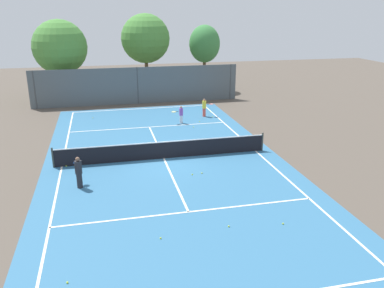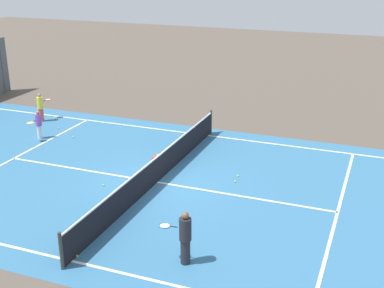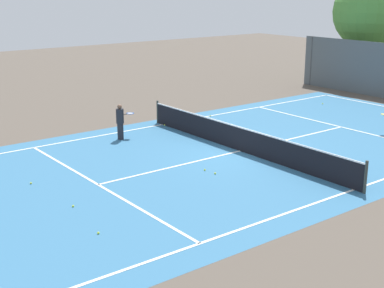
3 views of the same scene
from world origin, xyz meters
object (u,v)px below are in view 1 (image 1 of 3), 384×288
at_px(tennis_ball_4, 93,118).
at_px(tennis_ball_12, 202,173).
at_px(tennis_ball_13, 210,112).
at_px(player_2, 181,114).
at_px(player_0, 204,107).
at_px(tennis_ball_5, 192,174).
at_px(tennis_ball_2, 143,150).
at_px(tennis_ball_10, 200,122).
at_px(tennis_ball_7, 283,224).
at_px(tennis_ball_9, 194,127).
at_px(tennis_ball_6, 67,148).
at_px(tennis_ball_1, 229,226).
at_px(tennis_ball_11, 161,238).
at_px(tennis_ball_8, 212,117).
at_px(ball_crate, 187,150).
at_px(tennis_ball_0, 66,166).
at_px(tennis_ball_3, 67,282).
at_px(player_1, 79,172).

bearing_deg(tennis_ball_4, tennis_ball_12, -66.17).
bearing_deg(tennis_ball_13, player_2, -138.78).
distance_m(player_0, tennis_ball_5, 11.63).
bearing_deg(tennis_ball_2, tennis_ball_10, 47.64).
xyz_separation_m(player_0, tennis_ball_7, (-1.19, -16.61, -0.70)).
height_order(tennis_ball_4, tennis_ball_9, same).
bearing_deg(tennis_ball_6, tennis_ball_10, 23.56).
bearing_deg(tennis_ball_4, tennis_ball_10, -20.29).
relative_size(tennis_ball_1, tennis_ball_5, 1.00).
xyz_separation_m(tennis_ball_11, tennis_ball_13, (6.83, 17.69, 0.00)).
height_order(tennis_ball_8, tennis_ball_9, same).
height_order(tennis_ball_6, tennis_ball_10, same).
relative_size(tennis_ball_2, tennis_ball_8, 1.00).
distance_m(player_0, ball_crate, 8.35).
bearing_deg(tennis_ball_0, player_0, 40.60).
distance_m(player_2, tennis_ball_11, 15.56).
bearing_deg(tennis_ball_5, tennis_ball_9, 76.31).
bearing_deg(tennis_ball_10, tennis_ball_11, -109.24).
bearing_deg(tennis_ball_8, tennis_ball_3, -118.38).
height_order(tennis_ball_5, tennis_ball_12, same).
relative_size(player_2, tennis_ball_0, 19.50).
bearing_deg(tennis_ball_11, tennis_ball_3, -150.06).
xyz_separation_m(tennis_ball_8, tennis_ball_13, (0.26, 1.48, 0.00)).
height_order(player_1, tennis_ball_1, player_1).
distance_m(tennis_ball_3, tennis_ball_11, 3.66).
xyz_separation_m(player_0, player_1, (-9.04, -11.30, 0.07)).
relative_size(player_0, tennis_ball_9, 21.31).
relative_size(ball_crate, tennis_ball_3, 6.45).
relative_size(tennis_ball_0, tennis_ball_10, 1.00).
bearing_deg(tennis_ball_4, tennis_ball_1, -73.69).
height_order(ball_crate, tennis_ball_13, ball_crate).
xyz_separation_m(tennis_ball_6, tennis_ball_9, (8.47, 2.70, 0.00)).
relative_size(tennis_ball_1, tennis_ball_12, 1.00).
bearing_deg(tennis_ball_6, tennis_ball_2, -15.47).
bearing_deg(tennis_ball_12, player_2, 84.93).
bearing_deg(tennis_ball_8, tennis_ball_11, -112.07).
relative_size(tennis_ball_1, tennis_ball_2, 1.00).
xyz_separation_m(tennis_ball_0, tennis_ball_2, (4.30, 1.69, 0.00)).
xyz_separation_m(player_1, tennis_ball_8, (9.59, 10.95, -0.76)).
height_order(player_0, tennis_ball_11, player_0).
relative_size(player_1, tennis_ball_2, 23.32).
height_order(tennis_ball_2, tennis_ball_6, same).
bearing_deg(tennis_ball_1, player_1, 138.74).
height_order(player_2, tennis_ball_8, player_2).
xyz_separation_m(tennis_ball_9, tennis_ball_12, (-1.49, -8.19, 0.00)).
xyz_separation_m(tennis_ball_0, tennis_ball_9, (8.32, 5.63, 0.00)).
bearing_deg(tennis_ball_6, tennis_ball_13, 31.59).
bearing_deg(tennis_ball_7, tennis_ball_8, 83.89).
relative_size(tennis_ball_10, tennis_ball_12, 1.00).
height_order(tennis_ball_2, tennis_ball_13, same).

